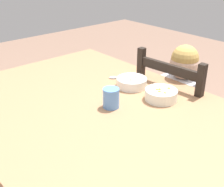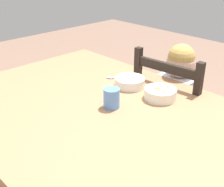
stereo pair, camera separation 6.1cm
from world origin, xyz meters
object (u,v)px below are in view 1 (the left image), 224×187
(bowl_of_carrots, at_px, (161,94))
(dining_table, at_px, (94,122))
(bowl_of_peas, at_px, (132,82))
(child_figure, at_px, (178,98))
(drinking_cup, at_px, (111,98))
(spoon, at_px, (116,78))
(dining_chair, at_px, (176,124))

(bowl_of_carrots, bearing_deg, dining_table, -119.36)
(dining_table, bearing_deg, bowl_of_peas, 98.24)
(child_figure, xyz_separation_m, bowl_of_peas, (-0.10, -0.29, 0.16))
(dining_table, relative_size, drinking_cup, 15.59)
(bowl_of_peas, distance_m, spoon, 0.14)
(bowl_of_peas, distance_m, bowl_of_carrots, 0.21)
(dining_chair, height_order, drinking_cup, dining_chair)
(bowl_of_peas, bearing_deg, spoon, 173.02)
(dining_chair, bearing_deg, child_figure, -129.70)
(child_figure, xyz_separation_m, bowl_of_carrots, (0.10, -0.29, 0.16))
(dining_chair, height_order, bowl_of_peas, dining_chair)
(child_figure, xyz_separation_m, drinking_cup, (-0.00, -0.53, 0.18))
(dining_table, distance_m, dining_chair, 0.63)
(dining_table, relative_size, child_figure, 1.57)
(bowl_of_peas, height_order, drinking_cup, drinking_cup)
(bowl_of_peas, bearing_deg, drinking_cup, -66.59)
(dining_chair, distance_m, bowl_of_peas, 0.46)
(bowl_of_peas, height_order, spoon, bowl_of_peas)
(child_figure, relative_size, bowl_of_carrots, 5.95)
(dining_table, distance_m, child_figure, 0.59)
(dining_chair, relative_size, child_figure, 0.98)
(dining_table, bearing_deg, bowl_of_carrots, 60.64)
(dining_table, distance_m, bowl_of_peas, 0.32)
(bowl_of_peas, distance_m, drinking_cup, 0.26)
(bowl_of_peas, bearing_deg, bowl_of_carrots, 0.00)
(dining_chair, height_order, child_figure, child_figure)
(dining_chair, xyz_separation_m, bowl_of_carrots, (0.10, -0.30, 0.34))
(bowl_of_peas, height_order, bowl_of_carrots, bowl_of_carrots)
(bowl_of_peas, relative_size, spoon, 1.40)
(bowl_of_carrots, bearing_deg, spoon, 177.15)
(dining_chair, bearing_deg, bowl_of_peas, -109.90)
(child_figure, relative_size, spoon, 8.10)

